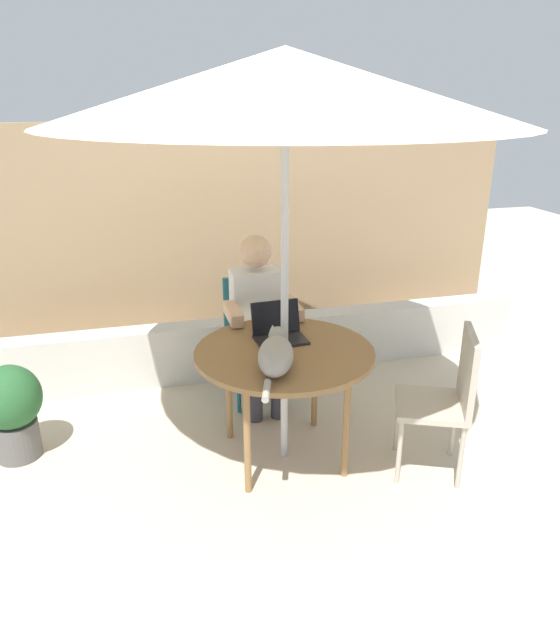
# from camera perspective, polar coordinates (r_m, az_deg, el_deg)

# --- Properties ---
(ground_plane) EXTENTS (14.00, 14.00, 0.00)m
(ground_plane) POSITION_cam_1_polar(r_m,az_deg,el_deg) (3.73, 0.40, -13.10)
(ground_plane) COLOR beige
(fence_back) EXTENTS (5.18, 0.08, 1.91)m
(fence_back) POSITION_cam_1_polar(r_m,az_deg,el_deg) (5.17, -5.47, 8.34)
(fence_back) COLOR #937756
(fence_back) RESTS_ON ground
(planter_wall_low) EXTENTS (4.66, 0.20, 0.46)m
(planter_wall_low) POSITION_cam_1_polar(r_m,az_deg,el_deg) (4.65, -3.47, -2.61)
(planter_wall_low) COLOR beige
(planter_wall_low) RESTS_ON ground
(patio_table) EXTENTS (1.05, 1.05, 0.72)m
(patio_table) POSITION_cam_1_polar(r_m,az_deg,el_deg) (3.40, 0.43, -3.85)
(patio_table) COLOR olive
(patio_table) RESTS_ON ground
(patio_umbrella) EXTENTS (2.44, 2.44, 2.33)m
(patio_umbrella) POSITION_cam_1_polar(r_m,az_deg,el_deg) (3.08, 0.51, 21.94)
(patio_umbrella) COLOR #B7B7BC
(patio_umbrella) RESTS_ON ground
(chair_occupied) EXTENTS (0.40, 0.40, 0.89)m
(chair_occupied) POSITION_cam_1_polar(r_m,az_deg,el_deg) (4.21, -2.59, -0.84)
(chair_occupied) COLOR #1E606B
(chair_occupied) RESTS_ON ground
(chair_empty) EXTENTS (0.53, 0.53, 0.89)m
(chair_empty) POSITION_cam_1_polar(r_m,az_deg,el_deg) (3.47, 16.16, -6.84)
(chair_empty) COLOR #B2A899
(chair_empty) RESTS_ON ground
(person_seated) EXTENTS (0.48, 0.48, 1.23)m
(person_seated) POSITION_cam_1_polar(r_m,az_deg,el_deg) (4.00, -2.14, 0.58)
(person_seated) COLOR white
(person_seated) RESTS_ON ground
(laptop) EXTENTS (0.31, 0.27, 0.21)m
(laptop) POSITION_cam_1_polar(r_m,az_deg,el_deg) (3.52, -0.19, -0.81)
(laptop) COLOR black
(laptop) RESTS_ON patio_table
(cat) EXTENTS (0.31, 0.62, 0.17)m
(cat) POSITION_cam_1_polar(r_m,az_deg,el_deg) (3.13, -0.40, -3.38)
(cat) COLOR gray
(cat) RESTS_ON patio_table
(potted_plant_near_fence) EXTENTS (0.37, 0.37, 0.61)m
(potted_plant_near_fence) POSITION_cam_1_polar(r_m,az_deg,el_deg) (3.90, -24.88, -7.80)
(potted_plant_near_fence) COLOR #595654
(potted_plant_near_fence) RESTS_ON ground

